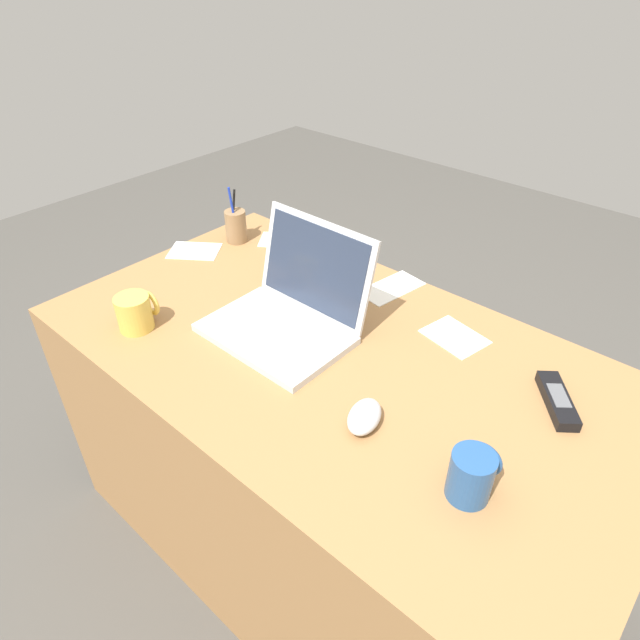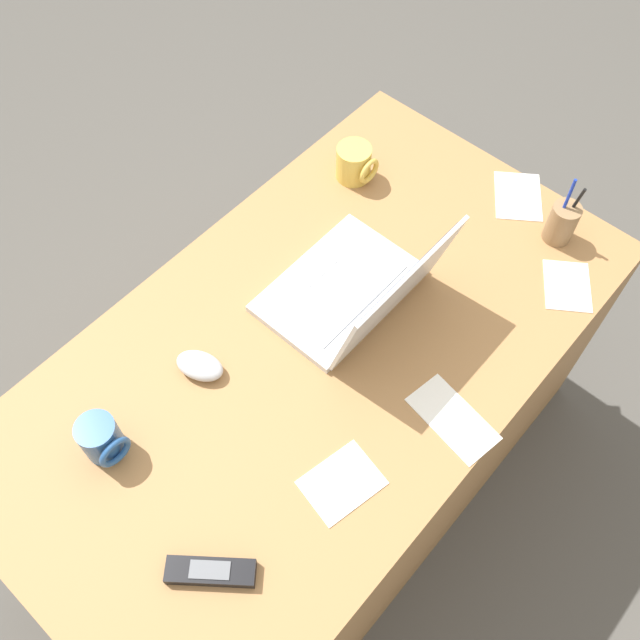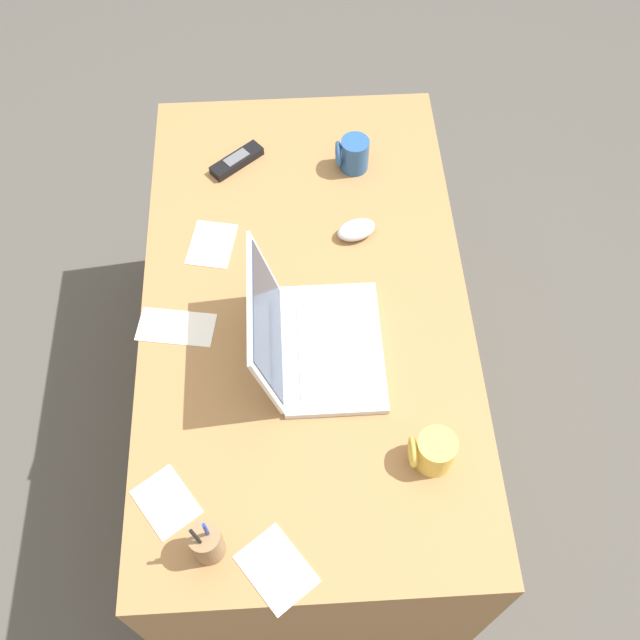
{
  "view_description": "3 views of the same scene",
  "coord_description": "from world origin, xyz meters",
  "px_view_note": "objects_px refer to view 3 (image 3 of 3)",
  "views": [
    {
      "loc": [
        0.62,
        -0.76,
        1.5
      ],
      "look_at": [
        -0.04,
        -0.01,
        0.79
      ],
      "focal_mm": 30.96,
      "sensor_mm": 36.0,
      "label": 1
    },
    {
      "loc": [
        0.53,
        0.48,
        1.98
      ],
      "look_at": [
        -0.03,
        -0.02,
        0.77
      ],
      "focal_mm": 40.02,
      "sensor_mm": 36.0,
      "label": 2
    },
    {
      "loc": [
        -0.97,
        0.02,
        2.19
      ],
      "look_at": [
        -0.11,
        -0.03,
        0.79
      ],
      "focal_mm": 41.74,
      "sensor_mm": 36.0,
      "label": 3
    }
  ],
  "objects_px": {
    "laptop": "(311,340)",
    "computer_mouse": "(356,230)",
    "cordless_phone": "(237,161)",
    "pen_holder": "(207,543)",
    "coffee_mug_tall": "(353,154)",
    "coffee_mug_white": "(434,451)"
  },
  "relations": [
    {
      "from": "laptop",
      "to": "pen_holder",
      "type": "bearing_deg",
      "value": 153.2
    },
    {
      "from": "computer_mouse",
      "to": "coffee_mug_tall",
      "type": "xyz_separation_m",
      "value": [
        0.23,
        -0.01,
        0.03
      ]
    },
    {
      "from": "laptop",
      "to": "coffee_mug_white",
      "type": "xyz_separation_m",
      "value": [
        -0.28,
        -0.24,
        -0.01
      ]
    },
    {
      "from": "coffee_mug_tall",
      "to": "computer_mouse",
      "type": "bearing_deg",
      "value": 177.72
    },
    {
      "from": "pen_holder",
      "to": "coffee_mug_tall",
      "type": "bearing_deg",
      "value": -19.86
    },
    {
      "from": "cordless_phone",
      "to": "pen_holder",
      "type": "distance_m",
      "value": 1.03
    },
    {
      "from": "cordless_phone",
      "to": "pen_holder",
      "type": "bearing_deg",
      "value": 177.15
    },
    {
      "from": "laptop",
      "to": "pen_holder",
      "type": "height_order",
      "value": "laptop"
    },
    {
      "from": "laptop",
      "to": "computer_mouse",
      "type": "distance_m",
      "value": 0.35
    },
    {
      "from": "cordless_phone",
      "to": "pen_holder",
      "type": "relative_size",
      "value": 0.84
    },
    {
      "from": "cordless_phone",
      "to": "pen_holder",
      "type": "height_order",
      "value": "pen_holder"
    },
    {
      "from": "computer_mouse",
      "to": "coffee_mug_white",
      "type": "relative_size",
      "value": 1.06
    },
    {
      "from": "laptop",
      "to": "cordless_phone",
      "type": "height_order",
      "value": "laptop"
    },
    {
      "from": "computer_mouse",
      "to": "coffee_mug_tall",
      "type": "distance_m",
      "value": 0.23
    },
    {
      "from": "pen_holder",
      "to": "cordless_phone",
      "type": "bearing_deg",
      "value": -2.85
    },
    {
      "from": "computer_mouse",
      "to": "coffee_mug_tall",
      "type": "height_order",
      "value": "coffee_mug_tall"
    },
    {
      "from": "coffee_mug_tall",
      "to": "pen_holder",
      "type": "bearing_deg",
      "value": 160.14
    },
    {
      "from": "coffee_mug_tall",
      "to": "pen_holder",
      "type": "xyz_separation_m",
      "value": [
        -1.0,
        0.36,
        0.0
      ]
    },
    {
      "from": "laptop",
      "to": "cordless_phone",
      "type": "distance_m",
      "value": 0.61
    },
    {
      "from": "cordless_phone",
      "to": "laptop",
      "type": "bearing_deg",
      "value": -163.87
    },
    {
      "from": "coffee_mug_white",
      "to": "cordless_phone",
      "type": "distance_m",
      "value": 0.95
    },
    {
      "from": "coffee_mug_tall",
      "to": "cordless_phone",
      "type": "height_order",
      "value": "coffee_mug_tall"
    }
  ]
}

